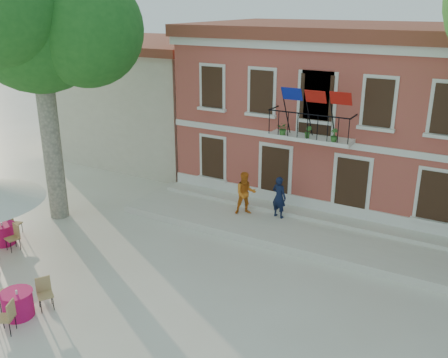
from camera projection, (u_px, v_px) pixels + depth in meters
ground at (187, 270)px, 16.49m from camera, size 90.00×90.00×0.00m
main_building at (346, 110)px, 22.44m from camera, size 13.50×9.59×7.50m
neighbor_west at (155, 96)px, 28.85m from camera, size 9.40×9.40×6.40m
terrace at (295, 230)px, 19.10m from camera, size 14.00×3.40×0.30m
plane_tree_west at (37, 23)px, 18.13m from camera, size 5.29×5.29×10.40m
pedestrian_navy at (279, 197)px, 19.59m from camera, size 0.68×0.51×1.69m
pedestrian_orange at (245, 193)px, 19.89m from camera, size 1.08×1.04×1.75m
cafe_table_0 at (3, 233)px, 18.18m from camera, size 1.78×1.83×0.95m
cafe_table_1 at (18, 303)px, 13.97m from camera, size 1.66×1.87×0.95m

